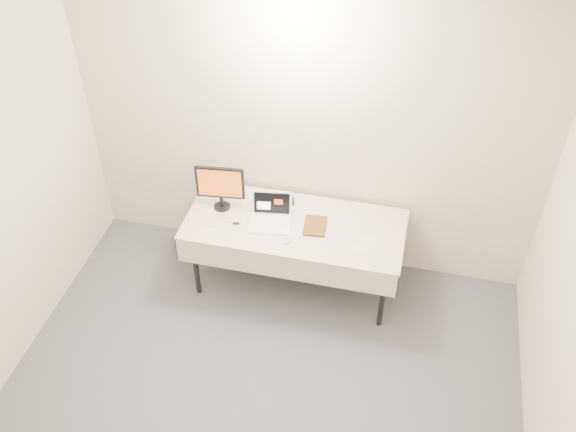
% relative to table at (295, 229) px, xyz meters
% --- Properties ---
extents(back_wall, '(4.00, 0.10, 2.70)m').
position_rel_table_xyz_m(back_wall, '(0.00, 0.45, 0.67)').
color(back_wall, beige).
rests_on(back_wall, ground).
extents(table, '(1.86, 0.81, 0.74)m').
position_rel_table_xyz_m(table, '(0.00, 0.00, 0.00)').
color(table, black).
rests_on(table, ground).
extents(laptop, '(0.38, 0.34, 0.24)m').
position_rel_table_xyz_m(laptop, '(-0.21, -0.01, 0.12)').
color(laptop, white).
rests_on(laptop, table).
extents(monitor, '(0.41, 0.16, 0.43)m').
position_rel_table_xyz_m(monitor, '(-0.66, 0.07, 0.31)').
color(monitor, black).
rests_on(monitor, table).
extents(book, '(0.19, 0.04, 0.25)m').
position_rel_table_xyz_m(book, '(0.08, -0.01, 0.19)').
color(book, '#90541A').
rests_on(book, table).
extents(alarm_clock, '(0.14, 0.09, 0.06)m').
position_rel_table_xyz_m(alarm_clock, '(-0.13, 0.24, 0.09)').
color(alarm_clock, black).
rests_on(alarm_clock, table).
extents(clicker, '(0.06, 0.10, 0.02)m').
position_rel_table_xyz_m(clicker, '(-0.01, -0.23, 0.07)').
color(clicker, '#B3B3B5').
rests_on(clicker, table).
extents(paper_form, '(0.17, 0.26, 0.00)m').
position_rel_table_xyz_m(paper_form, '(0.61, -0.10, 0.06)').
color(paper_form, '#BCE7B8').
rests_on(paper_form, table).
extents(usb_dongle, '(0.06, 0.02, 0.01)m').
position_rel_table_xyz_m(usb_dongle, '(-0.48, -0.12, 0.07)').
color(usb_dongle, black).
rests_on(usb_dongle, table).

